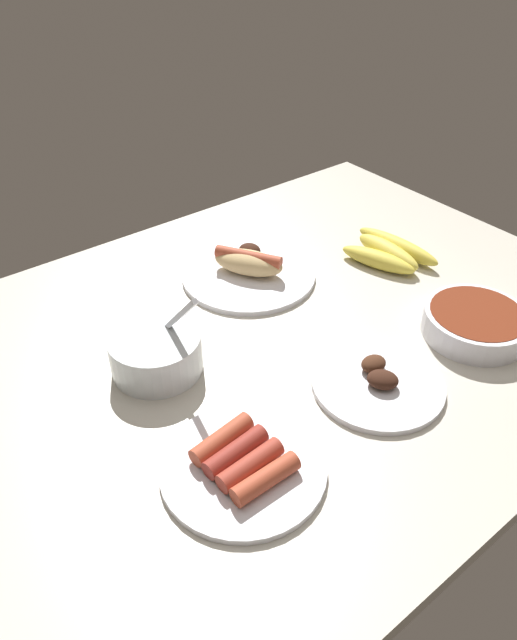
{
  "coord_description": "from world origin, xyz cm",
  "views": [
    {
      "loc": [
        -50.38,
        -58.67,
        61.59
      ],
      "look_at": [
        -3.73,
        1.48,
        3.0
      ],
      "focal_mm": 32.76,
      "sensor_mm": 36.0,
      "label": 1
    }
  ],
  "objects_px": {
    "plate_grilled_meat": "(378,382)",
    "banana_bunch": "(388,252)",
    "plate_hotdog_assembled": "(249,269)",
    "bowl_coleslaw": "(156,351)",
    "bowl_chili": "(475,322)",
    "plate_sausages": "(243,464)"
  },
  "relations": [
    {
      "from": "plate_hotdog_assembled",
      "to": "bowl_chili",
      "type": "distance_m",
      "value": 0.42
    },
    {
      "from": "plate_sausages",
      "to": "plate_grilled_meat",
      "type": "bearing_deg",
      "value": 0.27
    },
    {
      "from": "plate_grilled_meat",
      "to": "plate_sausages",
      "type": "bearing_deg",
      "value": -179.73
    },
    {
      "from": "plate_sausages",
      "to": "bowl_coleslaw",
      "type": "bearing_deg",
      "value": 87.24
    },
    {
      "from": "plate_grilled_meat",
      "to": "banana_bunch",
      "type": "height_order",
      "value": "banana_bunch"
    },
    {
      "from": "bowl_coleslaw",
      "to": "plate_hotdog_assembled",
      "type": "distance_m",
      "value": 0.3
    },
    {
      "from": "plate_hotdog_assembled",
      "to": "banana_bunch",
      "type": "distance_m",
      "value": 0.28
    },
    {
      "from": "bowl_chili",
      "to": "plate_hotdog_assembled",
      "type": "bearing_deg",
      "value": 117.32
    },
    {
      "from": "plate_grilled_meat",
      "to": "plate_sausages",
      "type": "relative_size",
      "value": 0.92
    },
    {
      "from": "plate_sausages",
      "to": "banana_bunch",
      "type": "xyz_separation_m",
      "value": [
        0.54,
        0.24,
        0.01
      ]
    },
    {
      "from": "bowl_coleslaw",
      "to": "bowl_chili",
      "type": "bearing_deg",
      "value": -28.35
    },
    {
      "from": "bowl_coleslaw",
      "to": "plate_grilled_meat",
      "type": "relative_size",
      "value": 0.78
    },
    {
      "from": "plate_grilled_meat",
      "to": "bowl_coleslaw",
      "type": "bearing_deg",
      "value": 135.51
    },
    {
      "from": "plate_grilled_meat",
      "to": "banana_bunch",
      "type": "xyz_separation_m",
      "value": [
        0.28,
        0.24,
        0.01
      ]
    },
    {
      "from": "plate_grilled_meat",
      "to": "bowl_chili",
      "type": "relative_size",
      "value": 1.17
    },
    {
      "from": "bowl_coleslaw",
      "to": "bowl_chili",
      "type": "xyz_separation_m",
      "value": [
        0.46,
        -0.25,
        -0.01
      ]
    },
    {
      "from": "plate_grilled_meat",
      "to": "plate_sausages",
      "type": "xyz_separation_m",
      "value": [
        -0.25,
        -0.0,
        0.0
      ]
    },
    {
      "from": "bowl_coleslaw",
      "to": "plate_hotdog_assembled",
      "type": "relative_size",
      "value": 0.61
    },
    {
      "from": "banana_bunch",
      "to": "plate_hotdog_assembled",
      "type": "bearing_deg",
      "value": 154.39
    },
    {
      "from": "plate_grilled_meat",
      "to": "banana_bunch",
      "type": "relative_size",
      "value": 1.04
    },
    {
      "from": "bowl_coleslaw",
      "to": "plate_grilled_meat",
      "type": "xyz_separation_m",
      "value": [
        0.24,
        -0.24,
        -0.03
      ]
    },
    {
      "from": "plate_hotdog_assembled",
      "to": "plate_grilled_meat",
      "type": "height_order",
      "value": "plate_hotdog_assembled"
    }
  ]
}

